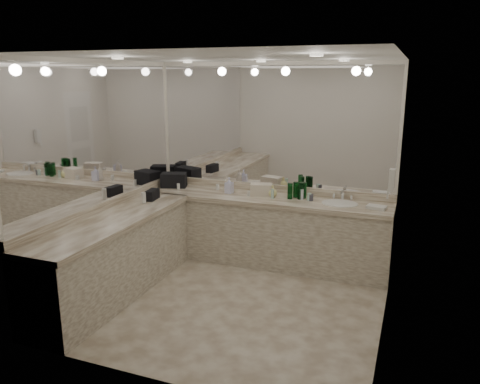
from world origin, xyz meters
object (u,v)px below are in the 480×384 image
at_px(cream_cosmetic_case, 261,189).
at_px(black_toiletry_bag, 174,180).
at_px(soap_bottle_b, 229,185).
at_px(soap_bottle_c, 272,191).
at_px(soap_bottle_a, 227,184).
at_px(hand_towel, 376,207).
at_px(wall_phone, 392,180).
at_px(sink, 340,204).

bearing_deg(cream_cosmetic_case, black_toiletry_bag, 164.26).
distance_m(soap_bottle_b, soap_bottle_c, 0.60).
height_order(cream_cosmetic_case, soap_bottle_a, soap_bottle_a).
xyz_separation_m(soap_bottle_b, soap_bottle_c, (0.60, 0.02, -0.03)).
distance_m(black_toiletry_bag, hand_towel, 2.77).
bearing_deg(black_toiletry_bag, wall_phone, -10.97).
relative_size(soap_bottle_b, soap_bottle_c, 1.40).
bearing_deg(soap_bottle_a, sink, -2.36).
bearing_deg(wall_phone, soap_bottle_a, 165.11).
bearing_deg(cream_cosmetic_case, soap_bottle_a, 163.31).
distance_m(black_toiletry_bag, soap_bottle_b, 0.86).
relative_size(hand_towel, soap_bottle_b, 1.02).
relative_size(black_toiletry_bag, soap_bottle_b, 1.61).
bearing_deg(sink, soap_bottle_b, 179.40).
height_order(soap_bottle_b, soap_bottle_c, soap_bottle_b).
xyz_separation_m(soap_bottle_a, soap_bottle_c, (0.64, -0.03, -0.03)).
distance_m(hand_towel, soap_bottle_c, 1.32).
bearing_deg(hand_towel, soap_bottle_a, 175.99).
bearing_deg(sink, soap_bottle_a, 177.64).
xyz_separation_m(cream_cosmetic_case, hand_towel, (1.47, -0.12, -0.06)).
bearing_deg(soap_bottle_c, cream_cosmetic_case, 174.79).
bearing_deg(soap_bottle_c, sink, -2.10).
bearing_deg(wall_phone, hand_towel, 111.20).
xyz_separation_m(black_toiletry_bag, cream_cosmetic_case, (1.30, -0.02, -0.02)).
relative_size(soap_bottle_a, soap_bottle_b, 1.04).
bearing_deg(black_toiletry_bag, soap_bottle_c, -1.42).
distance_m(sink, soap_bottle_a, 1.52).
distance_m(wall_phone, black_toiletry_bag, 3.01).
height_order(wall_phone, hand_towel, wall_phone).
height_order(black_toiletry_bag, soap_bottle_b, soap_bottle_b).
bearing_deg(soap_bottle_c, soap_bottle_a, 177.27).
height_order(sink, cream_cosmetic_case, cream_cosmetic_case).
xyz_separation_m(hand_towel, soap_bottle_a, (-1.95, 0.14, 0.09)).
relative_size(black_toiletry_bag, hand_towel, 1.59).
bearing_deg(soap_bottle_a, soap_bottle_b, -46.81).
bearing_deg(hand_towel, soap_bottle_b, 177.31).
bearing_deg(black_toiletry_bag, soap_bottle_a, -0.40).
distance_m(black_toiletry_bag, soap_bottle_c, 1.46).
distance_m(wall_phone, soap_bottle_b, 2.16).
relative_size(sink, cream_cosmetic_case, 1.60).
relative_size(sink, soap_bottle_b, 2.05).
bearing_deg(hand_towel, sink, 170.41).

